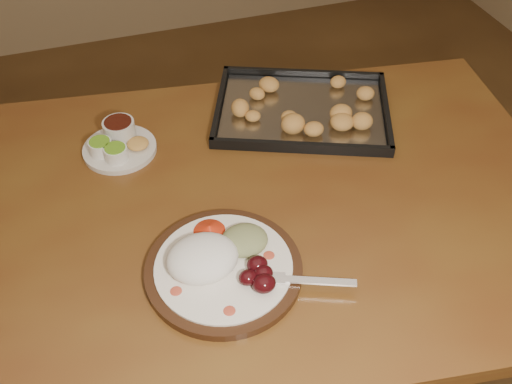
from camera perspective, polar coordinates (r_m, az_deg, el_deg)
name	(u,v)px	position (r m, az deg, el deg)	size (l,w,h in m)	color
ground	(245,334)	(1.88, -1.07, -13.98)	(4.00, 4.00, 0.00)	brown
dining_table	(222,235)	(1.27, -3.44, -4.31)	(1.61, 1.10, 0.75)	brown
dinner_plate	(221,263)	(1.07, -3.55, -7.06)	(0.37, 0.29, 0.07)	#311A0D
condiment_saucer	(118,143)	(1.35, -13.63, 4.79)	(0.17, 0.17, 0.06)	silver
baking_tray	(302,108)	(1.43, 4.61, 8.34)	(0.51, 0.45, 0.04)	black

